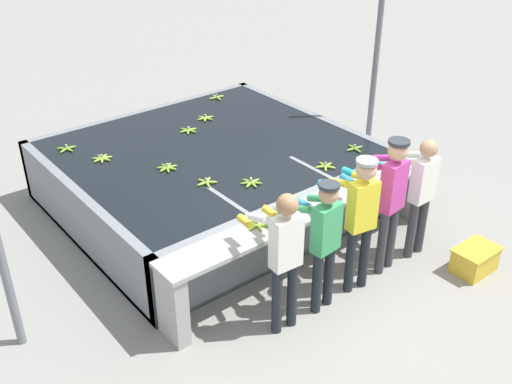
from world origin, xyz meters
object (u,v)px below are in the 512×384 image
Objects in this scene: banana_bunch_floating_1 at (188,130)px; banana_bunch_floating_7 at (325,166)px; banana_bunch_floating_6 at (355,148)px; banana_bunch_floating_8 at (167,168)px; banana_bunch_floating_2 at (217,97)px; banana_bunch_floating_3 at (102,158)px; banana_bunch_floating_9 at (66,148)px; worker_1 at (323,235)px; banana_bunch_floating_0 at (251,182)px; worker_4 at (420,188)px; support_post_right at (375,70)px; banana_bunch_ledge_0 at (257,225)px; crate at (475,259)px; worker_2 at (360,212)px; worker_3 at (390,193)px; worker_0 at (284,250)px; knife_0 at (400,169)px; banana_bunch_floating_5 at (206,182)px; banana_bunch_floating_4 at (205,118)px.

banana_bunch_floating_7 is (0.76, -2.11, 0.00)m from banana_bunch_floating_1.
banana_bunch_floating_8 is at bearing 154.28° from banana_bunch_floating_6.
banana_bunch_floating_2 is 1.00× the size of banana_bunch_floating_6.
banana_bunch_floating_3 is 1.02× the size of banana_bunch_floating_9.
worker_1 is 5.63× the size of banana_bunch_floating_0.
banana_bunch_floating_7 is at bearing 110.54° from worker_4.
worker_4 is at bearing -89.03° from banana_bunch_floating_2.
support_post_right is at bearing -6.16° from banana_bunch_floating_8.
banana_bunch_floating_7 is (1.03, -0.26, 0.00)m from banana_bunch_floating_0.
banana_bunch_ledge_0 reaches higher than banana_bunch_floating_7.
worker_1 reaches higher than banana_bunch_floating_9.
worker_2 is at bearing 152.49° from crate.
support_post_right is (2.62, -1.23, 0.69)m from banana_bunch_floating_1.
worker_3 reaches higher than banana_bunch_floating_2.
banana_bunch_floating_2 is 2.66m from support_post_right.
worker_0 reaches higher than banana_bunch_floating_0.
worker_0 is 0.55m from worker_1.
support_post_right is (2.52, 2.08, 0.58)m from worker_2.
worker_0 is 2.71m from crate.
banana_bunch_floating_1 is at bearing 118.11° from knife_0.
banana_bunch_floating_0 is at bearing -39.09° from banana_bunch_floating_5.
worker_2 is 5.95× the size of banana_bunch_floating_2.
worker_2 reaches higher than banana_bunch_floating_4.
banana_bunch_floating_3 is 0.89× the size of knife_0.
worker_0 is at bearing -106.88° from banana_bunch_floating_1.
worker_2 is 0.97× the size of worker_3.
banana_bunch_floating_0 is at bearing 152.59° from knife_0.
worker_0 is at bearing -104.89° from banana_bunch_ledge_0.
banana_bunch_floating_6 is at bearing -53.61° from banana_bunch_floating_1.
worker_0 is at bearing -99.19° from banana_bunch_floating_5.
banana_bunch_floating_2 is 2.99m from banana_bunch_floating_5.
worker_3 reaches higher than banana_bunch_floating_8.
banana_bunch_floating_8 is (-0.17, 0.65, -0.00)m from banana_bunch_floating_5.
worker_1 is 5.63× the size of banana_bunch_ledge_0.
worker_3 is at bearing -58.72° from banana_bunch_floating_9.
worker_0 is 3.26m from banana_bunch_floating_3.
crate is (3.14, -4.55, -0.74)m from banana_bunch_floating_9.
banana_bunch_floating_2 is 0.91m from banana_bunch_floating_4.
banana_bunch_floating_4 and banana_bunch_floating_9 have the same top height.
worker_0 is 2.20m from worker_4.
banana_bunch_floating_3 is at bearing 115.19° from worker_2.
banana_bunch_floating_3 is 1.91m from banana_bunch_floating_4.
worker_2 is at bearing -75.40° from banana_bunch_floating_0.
banana_bunch_floating_0 is 1.02× the size of banana_bunch_floating_9.
banana_bunch_floating_5 is 0.88× the size of knife_0.
banana_bunch_floating_7 is (1.47, -0.61, 0.00)m from banana_bunch_floating_5.
banana_bunch_floating_5 is (-0.71, -1.50, 0.00)m from banana_bunch_floating_1.
banana_bunch_floating_3 is at bearing 126.22° from crate.
banana_bunch_floating_2 is at bearing 94.07° from crate.
banana_bunch_floating_2 is (-0.07, 4.15, -0.04)m from worker_4.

